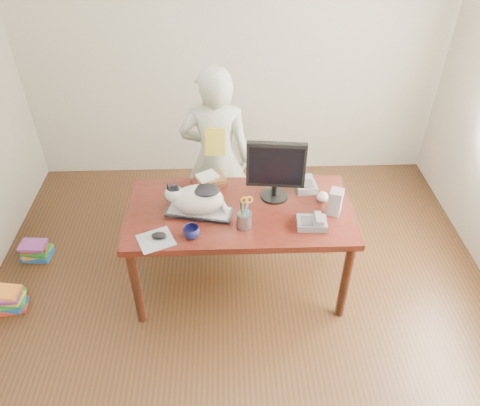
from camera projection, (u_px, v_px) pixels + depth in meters
name	position (u px, v px, depth m)	size (l,w,h in m)	color
room	(244.00, 193.00, 2.47)	(4.50, 4.50, 4.50)	black
desk	(239.00, 218.00, 3.47)	(1.60, 0.80, 0.75)	black
keyboard	(199.00, 212.00, 3.27)	(0.49, 0.27, 0.03)	black
cat	(196.00, 198.00, 3.20)	(0.45, 0.29, 0.26)	silver
monitor	(276.00, 168.00, 3.26)	(0.42, 0.22, 0.47)	black
pen_cup	(245.00, 218.00, 3.13)	(0.11, 0.11, 0.25)	gray
mousepad	(156.00, 240.00, 3.06)	(0.28, 0.27, 0.01)	#9DA1A8
mouse	(159.00, 236.00, 3.07)	(0.12, 0.10, 0.04)	black
coffee_mug	(192.00, 232.00, 3.06)	(0.11, 0.11, 0.09)	#0E0F38
phone	(312.00, 222.00, 3.16)	(0.21, 0.17, 0.09)	slate
speaker	(335.00, 202.00, 3.23)	(0.12, 0.12, 0.19)	gray
baseball	(322.00, 197.00, 3.36)	(0.08, 0.08, 0.08)	white
book_stack	(209.00, 180.00, 3.53)	(0.29, 0.26, 0.09)	#451812
calculator	(305.00, 185.00, 3.50)	(0.17, 0.22, 0.06)	slate
person	(216.00, 159.00, 3.76)	(0.57, 0.38, 1.57)	silver
held_book	(215.00, 142.00, 3.47)	(0.15, 0.10, 0.21)	gold
book_pile_a	(9.00, 300.00, 3.52)	(0.27, 0.22, 0.18)	red
book_pile_b	(36.00, 250.00, 3.96)	(0.26, 0.20, 0.15)	#1A4F9C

